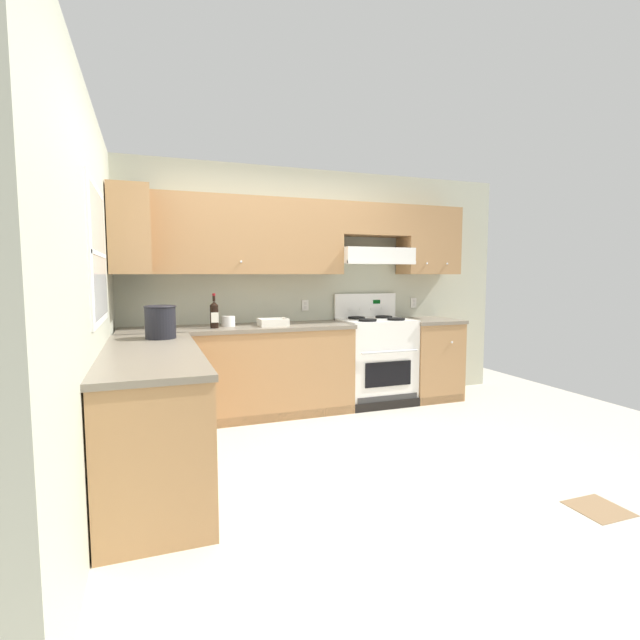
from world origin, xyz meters
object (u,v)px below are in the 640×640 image
at_px(wine_bottle, 214,314).
at_px(bucket, 160,321).
at_px(stove, 375,360).
at_px(bowl, 273,323).
at_px(paper_towel_roll, 228,321).

height_order(wine_bottle, bucket, wine_bottle).
xyz_separation_m(stove, bowl, (-1.18, -0.09, 0.46)).
bearing_deg(bowl, wine_bottle, 179.86).
bearing_deg(bowl, stove, 4.21).
relative_size(stove, wine_bottle, 3.63).
height_order(bowl, paper_towel_roll, paper_towel_roll).
bearing_deg(bucket, paper_towel_roll, 47.89).
distance_m(stove, bowl, 1.27).
relative_size(stove, bowl, 4.27).
bearing_deg(paper_towel_roll, bowl, -17.12).
relative_size(wine_bottle, bucket, 1.26).
bearing_deg(paper_towel_roll, wine_bottle, -139.60).
relative_size(bowl, bucket, 1.07).
bearing_deg(stove, bucket, -163.31).
distance_m(wine_bottle, bucket, 0.77).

